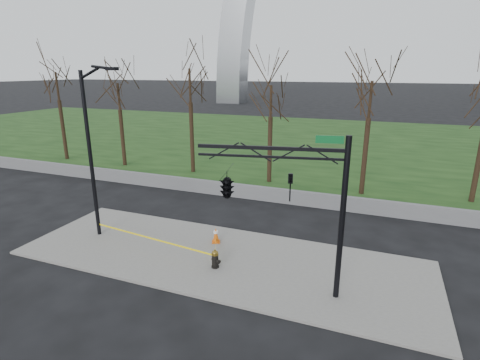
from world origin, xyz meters
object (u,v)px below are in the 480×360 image
at_px(fire_hydrant, 215,259).
at_px(traffic_cone, 216,235).
at_px(traffic_signal_mast, 249,186).
at_px(street_light, 92,144).

distance_m(fire_hydrant, traffic_cone, 2.36).
bearing_deg(traffic_cone, traffic_signal_mast, -48.40).
bearing_deg(street_light, traffic_cone, 21.74).
bearing_deg(traffic_cone, street_light, -167.05).
bearing_deg(traffic_cone, fire_hydrant, -65.97).
height_order(fire_hydrant, traffic_cone, fire_hydrant).
bearing_deg(street_light, traffic_signal_mast, -3.26).
bearing_deg(fire_hydrant, traffic_cone, 138.55).
xyz_separation_m(fire_hydrant, traffic_cone, (-0.96, 2.15, -0.00)).
distance_m(fire_hydrant, street_light, 7.87).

